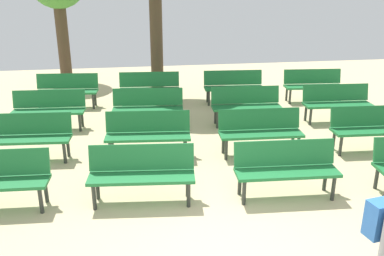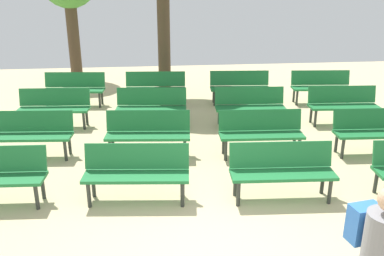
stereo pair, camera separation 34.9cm
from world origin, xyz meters
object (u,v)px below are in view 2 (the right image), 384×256
at_px(bench_r1_c0, 30,132).
at_px(bench_r3_c1, 155,86).
at_px(bench_r0_c1, 137,170).
at_px(bench_r1_c2, 261,130).
at_px(bench_r3_c2, 240,85).
at_px(bench_r2_c2, 250,104).
at_px(bench_r3_c0, 74,87).
at_px(bench_r2_c1, 151,105).
at_px(bench_r2_c3, 343,103).
at_px(bench_r1_c3, 375,129).
at_px(bench_r0_c2, 282,168).
at_px(bench_r2_c0, 54,106).
at_px(bench_r1_c1, 148,131).
at_px(bench_r3_c3, 321,85).

xyz_separation_m(bench_r1_c0, bench_r3_c1, (2.46, 3.26, 0.00)).
distance_m(bench_r1_c0, bench_r3_c1, 4.08).
relative_size(bench_r0_c1, bench_r1_c2, 1.01).
relative_size(bench_r1_c2, bench_r3_c2, 1.00).
height_order(bench_r2_c2, bench_r3_c0, same).
distance_m(bench_r2_c1, bench_r3_c1, 1.75).
bearing_deg(bench_r2_c2, bench_r0_c1, -124.78).
xyz_separation_m(bench_r1_c0, bench_r2_c3, (6.78, 1.22, 0.00)).
xyz_separation_m(bench_r2_c1, bench_r3_c1, (0.13, 1.74, 0.00)).
distance_m(bench_r1_c2, bench_r2_c2, 1.75).
bearing_deg(bench_r1_c3, bench_r1_c0, 178.37).
relative_size(bench_r0_c2, bench_r2_c0, 1.00).
height_order(bench_r2_c0, bench_r3_c1, same).
height_order(bench_r2_c0, bench_r3_c0, same).
relative_size(bench_r1_c1, bench_r2_c3, 1.01).
relative_size(bench_r2_c0, bench_r3_c3, 1.00).
relative_size(bench_r2_c0, bench_r3_c0, 0.99).
xyz_separation_m(bench_r1_c3, bench_r3_c1, (-4.15, 3.82, 0.00)).
xyz_separation_m(bench_r3_c2, bench_r3_c3, (2.22, -0.19, 0.00)).
bearing_deg(bench_r3_c0, bench_r0_c2, -48.51).
xyz_separation_m(bench_r1_c3, bench_r2_c2, (-2.02, 1.90, 0.00)).
xyz_separation_m(bench_r1_c0, bench_r3_c2, (4.74, 3.12, 0.00)).
bearing_deg(bench_r3_c1, bench_r2_c2, -37.27).
distance_m(bench_r1_c0, bench_r3_c0, 3.42).
bearing_deg(bench_r2_c1, bench_r0_c1, -89.00).
bearing_deg(bench_r1_c2, bench_r1_c3, -1.18).
height_order(bench_r0_c2, bench_r2_c2, same).
bearing_deg(bench_r1_c1, bench_r2_c0, 143.34).
relative_size(bench_r0_c1, bench_r1_c1, 1.00).
bearing_deg(bench_r2_c2, bench_r2_c3, 0.10).
bearing_deg(bench_r3_c2, bench_r3_c1, -179.52).
bearing_deg(bench_r0_c1, bench_r1_c0, 143.00).
xyz_separation_m(bench_r1_c0, bench_r2_c0, (0.11, 1.70, 0.00)).
relative_size(bench_r1_c3, bench_r3_c3, 0.99).
bearing_deg(bench_r1_c2, bench_r1_c0, 177.77).
relative_size(bench_r2_c2, bench_r3_c0, 0.99).
distance_m(bench_r0_c2, bench_r2_c2, 3.42).
relative_size(bench_r1_c0, bench_r2_c3, 1.00).
distance_m(bench_r1_c1, bench_r3_c1, 3.47).
relative_size(bench_r0_c2, bench_r3_c1, 0.99).
xyz_separation_m(bench_r0_c1, bench_r2_c3, (4.74, 3.10, 0.00)).
xyz_separation_m(bench_r0_c2, bench_r2_c0, (-4.16, 3.77, 0.00)).
distance_m(bench_r1_c2, bench_r1_c3, 2.23).
bearing_deg(bench_r1_c0, bench_r1_c2, -0.68).
bearing_deg(bench_r0_c1, bench_r0_c2, 1.17).
xyz_separation_m(bench_r1_c2, bench_r2_c2, (0.21, 1.74, 0.00)).
bearing_deg(bench_r1_c3, bench_r1_c2, 179.07).
xyz_separation_m(bench_r1_c2, bench_r3_c2, (0.36, 3.52, 0.00)).
height_order(bench_r1_c1, bench_r2_c0, same).
bearing_deg(bench_r0_c1, bench_r3_c0, 113.92).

